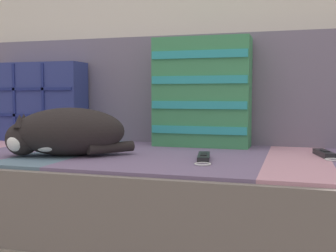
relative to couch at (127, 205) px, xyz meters
The scene contains 7 objects.
couch is the anchor object (origin of this frame).
sofa_backrest 0.56m from the couch, 90.00° to the left, with size 1.87×0.14×0.45m.
throw_pillow_quilted 0.67m from the couch, 157.11° to the left, with size 0.44×0.14×0.34m.
throw_pillow_striped 0.52m from the couch, 43.02° to the left, with size 0.38×0.14×0.43m.
sleeping_cat 0.36m from the couch, 130.94° to the right, with size 0.41×0.31×0.16m.
game_remote_near 0.72m from the couch, ahead, with size 0.08×0.19×0.02m.
game_remote_far 0.40m from the couch, 23.76° to the right, with size 0.07×0.19×0.02m.
Camera 1 is at (0.58, -1.30, 0.60)m, focal length 45.00 mm.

